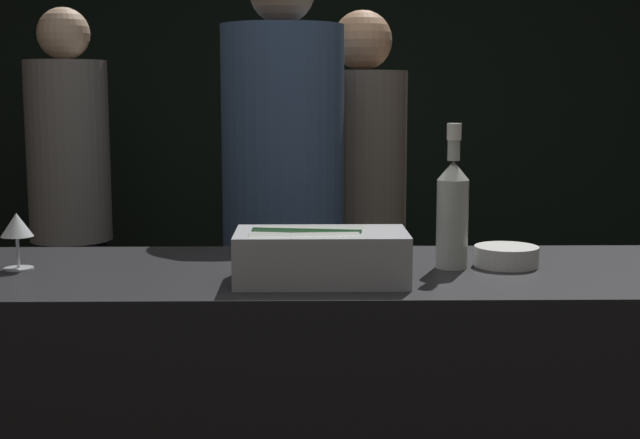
# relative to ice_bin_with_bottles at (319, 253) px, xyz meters

# --- Properties ---
(wall_back_chalkboard) EXTENTS (6.40, 0.06, 2.80)m
(wall_back_chalkboard) POSITION_rel_ice_bin_with_bottles_xyz_m (0.01, 2.48, 0.35)
(wall_back_chalkboard) COLOR black
(wall_back_chalkboard) RESTS_ON ground_plane
(ice_bin_with_bottles) EXTENTS (0.40, 0.22, 0.12)m
(ice_bin_with_bottles) POSITION_rel_ice_bin_with_bottles_xyz_m (0.00, 0.00, 0.00)
(ice_bin_with_bottles) COLOR #B7BABF
(ice_bin_with_bottles) RESTS_ON bar_counter
(bowl_white) EXTENTS (0.16, 0.16, 0.05)m
(bowl_white) POSITION_rel_ice_bin_with_bottles_xyz_m (0.47, 0.17, -0.04)
(bowl_white) COLOR white
(bowl_white) RESTS_ON bar_counter
(wine_glass) EXTENTS (0.08, 0.08, 0.14)m
(wine_glass) POSITION_rel_ice_bin_with_bottles_xyz_m (-0.74, 0.16, 0.04)
(wine_glass) COLOR silver
(wine_glass) RESTS_ON bar_counter
(white_wine_bottle) EXTENTS (0.08, 0.08, 0.36)m
(white_wine_bottle) POSITION_rel_ice_bin_with_bottles_xyz_m (0.33, 0.15, 0.08)
(white_wine_bottle) COLOR #B2B7AD
(white_wine_bottle) RESTS_ON bar_counter
(person_in_hoodie) EXTENTS (0.40, 0.40, 1.83)m
(person_in_hoodie) POSITION_rel_ice_bin_with_bottles_xyz_m (-0.10, 0.87, -0.02)
(person_in_hoodie) COLOR black
(person_in_hoodie) RESTS_ON ground_plane
(person_blond_tee) EXTENTS (0.32, 0.32, 1.69)m
(person_blond_tee) POSITION_rel_ice_bin_with_bottles_xyz_m (0.17, 1.15, -0.09)
(person_blond_tee) COLOR black
(person_blond_tee) RESTS_ON ground_plane
(person_grey_polo) EXTENTS (0.33, 0.33, 1.75)m
(person_grey_polo) POSITION_rel_ice_bin_with_bottles_xyz_m (-1.00, 1.64, -0.06)
(person_grey_polo) COLOR black
(person_grey_polo) RESTS_ON ground_plane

